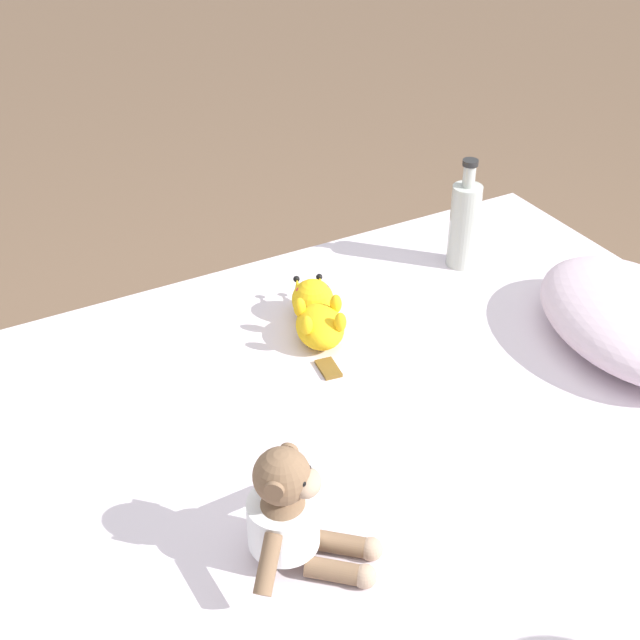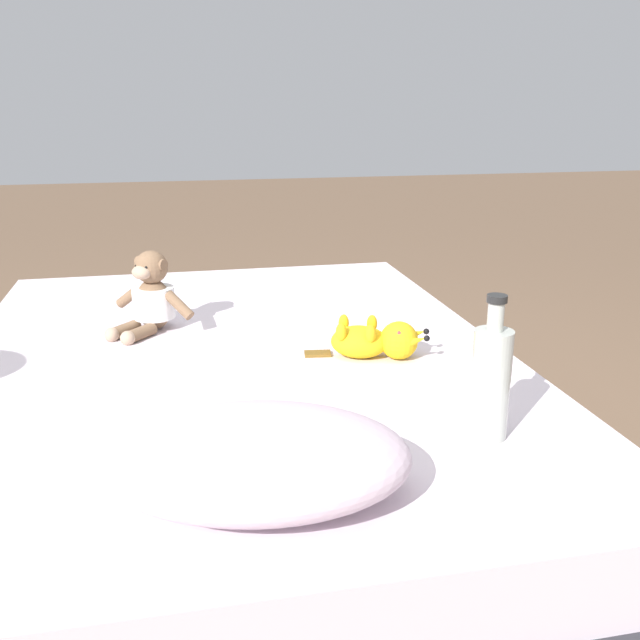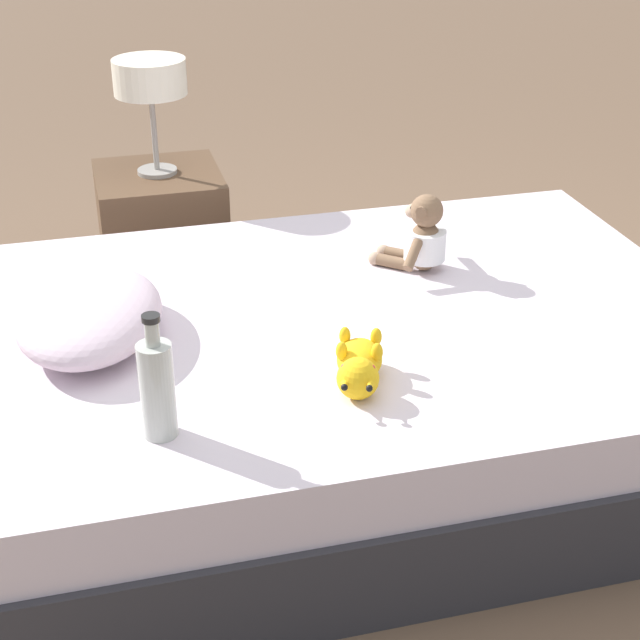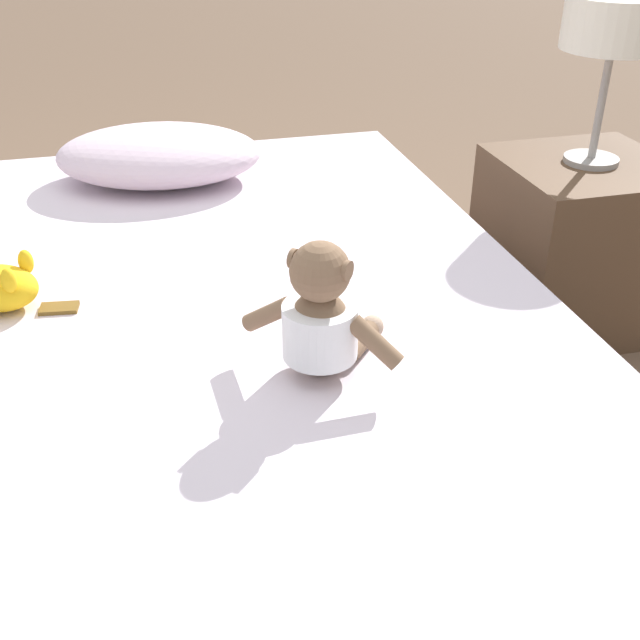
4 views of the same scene
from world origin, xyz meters
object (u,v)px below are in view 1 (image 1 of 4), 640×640
Objects in this scene: glass_bottle at (464,223)px; plush_yellow_creature at (317,314)px; plush_monkey at (290,516)px; pillow at (633,319)px; bed at (355,508)px.

plush_yellow_creature is at bearing -79.19° from glass_bottle.
plush_monkey is at bearing -51.71° from glass_bottle.
pillow reaches higher than plush_yellow_creature.
plush_monkey is at bearing -50.24° from bed.
plush_yellow_creature is at bearing -122.77° from pillow.
plush_monkey reaches higher than pillow.
plush_monkey is (0.19, -0.97, 0.03)m from pillow.
plush_yellow_creature is at bearing 147.67° from plush_monkey.
plush_monkey is at bearing -79.02° from pillow.
bed is 7.85× the size of plush_monkey.
glass_bottle is at bearing 128.29° from plush_monkey.
plush_yellow_creature is (-0.57, 0.36, -0.05)m from plush_monkey.
bed is 3.43× the size of pillow.
plush_monkey is (0.22, -0.26, 0.31)m from bed.
pillow reaches higher than bed.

